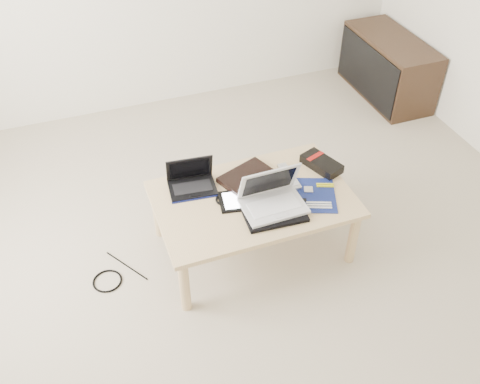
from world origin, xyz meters
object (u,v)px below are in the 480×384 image
object	(u,v)px
coffee_table	(253,204)
netbook	(191,182)
gpu_box	(321,164)
white_laptop	(272,198)
media_cabinet	(387,67)

from	to	relation	value
coffee_table	netbook	size ratio (longest dim) A/B	3.88
gpu_box	white_laptop	bearing A→B (deg)	-151.96
coffee_table	gpu_box	size ratio (longest dim) A/B	3.99
netbook	white_laptop	distance (m)	0.48
netbook	gpu_box	bearing A→B (deg)	-6.73
media_cabinet	netbook	xyz separation A→B (m)	(-2.00, -1.09, 0.19)
netbook	white_laptop	xyz separation A→B (m)	(0.36, -0.31, 0.03)
media_cabinet	white_laptop	world-z (taller)	white_laptop
media_cabinet	white_laptop	xyz separation A→B (m)	(-1.64, -1.40, 0.22)
coffee_table	white_laptop	size ratio (longest dim) A/B	3.23
media_cabinet	netbook	distance (m)	2.29
media_cabinet	white_laptop	distance (m)	2.17
coffee_table	media_cabinet	xyz separation A→B (m)	(1.70, 1.29, -0.10)
media_cabinet	gpu_box	xyz separation A→B (m)	(-1.22, -1.18, 0.18)
media_cabinet	white_laptop	bearing A→B (deg)	-139.50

